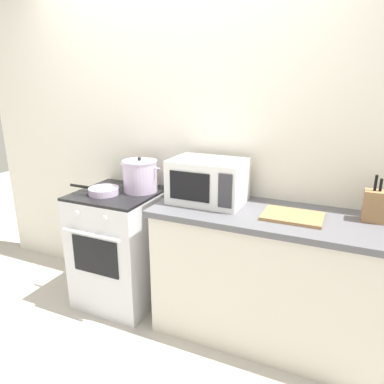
# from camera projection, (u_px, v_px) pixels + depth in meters

# --- Properties ---
(ground_plane) EXTENTS (10.00, 10.00, 0.00)m
(ground_plane) POSITION_uv_depth(u_px,v_px,m) (115.00, 358.00, 2.32)
(ground_plane) COLOR #B2ADA3
(back_wall) EXTENTS (4.40, 0.10, 2.50)m
(back_wall) POSITION_uv_depth(u_px,v_px,m) (215.00, 147.00, 2.68)
(back_wall) COLOR silver
(back_wall) RESTS_ON ground_plane
(lower_cabinet_right) EXTENTS (1.64, 0.56, 0.88)m
(lower_cabinet_right) POSITION_uv_depth(u_px,v_px,m) (278.00, 283.00, 2.38)
(lower_cabinet_right) COLOR beige
(lower_cabinet_right) RESTS_ON ground_plane
(countertop_right) EXTENTS (1.70, 0.60, 0.04)m
(countertop_right) POSITION_uv_depth(u_px,v_px,m) (284.00, 218.00, 2.25)
(countertop_right) COLOR #59595E
(countertop_right) RESTS_ON lower_cabinet_right
(stove) EXTENTS (0.60, 0.64, 0.92)m
(stove) POSITION_uv_depth(u_px,v_px,m) (120.00, 247.00, 2.85)
(stove) COLOR silver
(stove) RESTS_ON ground_plane
(stock_pot) EXTENTS (0.35, 0.26, 0.27)m
(stock_pot) POSITION_uv_depth(u_px,v_px,m) (140.00, 176.00, 2.70)
(stock_pot) COLOR silver
(stock_pot) RESTS_ON stove
(frying_pan) EXTENTS (0.42, 0.22, 0.05)m
(frying_pan) POSITION_uv_depth(u_px,v_px,m) (103.00, 191.00, 2.66)
(frying_pan) COLOR silver
(frying_pan) RESTS_ON stove
(microwave) EXTENTS (0.50, 0.37, 0.30)m
(microwave) POSITION_uv_depth(u_px,v_px,m) (208.00, 181.00, 2.46)
(microwave) COLOR white
(microwave) RESTS_ON countertop_right
(cutting_board) EXTENTS (0.36, 0.26, 0.02)m
(cutting_board) POSITION_uv_depth(u_px,v_px,m) (293.00, 216.00, 2.20)
(cutting_board) COLOR #997047
(cutting_board) RESTS_ON countertop_right
(knife_block) EXTENTS (0.13, 0.10, 0.28)m
(knife_block) POSITION_uv_depth(u_px,v_px,m) (375.00, 206.00, 2.12)
(knife_block) COLOR #997047
(knife_block) RESTS_ON countertop_right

